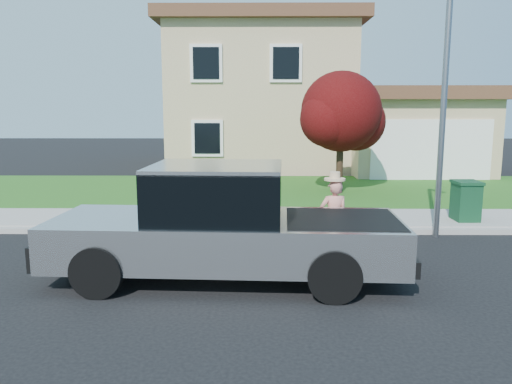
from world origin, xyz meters
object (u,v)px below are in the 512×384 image
Objects in this scene: pickup_truck at (225,227)px; woman at (334,217)px; trash_bin at (466,200)px; ornamental_tree at (342,115)px; street_lamp at (446,96)px.

pickup_truck reaches higher than woman.
trash_bin is at bearing 37.46° from pickup_truck.
woman is 4.34m from trash_bin.
ornamental_tree is (3.19, 8.13, 1.69)m from pickup_truck.
pickup_truck is 2.36m from woman.
pickup_truck is 6.69m from trash_bin.
pickup_truck is at bearing -111.43° from ornamental_tree.
trash_bin is 0.18× the size of street_lamp.
pickup_truck is 1.10× the size of street_lamp.
pickup_truck is 8.90m from ornamental_tree.
woman is 3.71m from street_lamp.
street_lamp is (1.30, -5.37, 0.48)m from ornamental_tree.
woman is 0.30× the size of street_lamp.
woman is 0.42× the size of ornamental_tree.
trash_bin is 2.84m from street_lamp.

